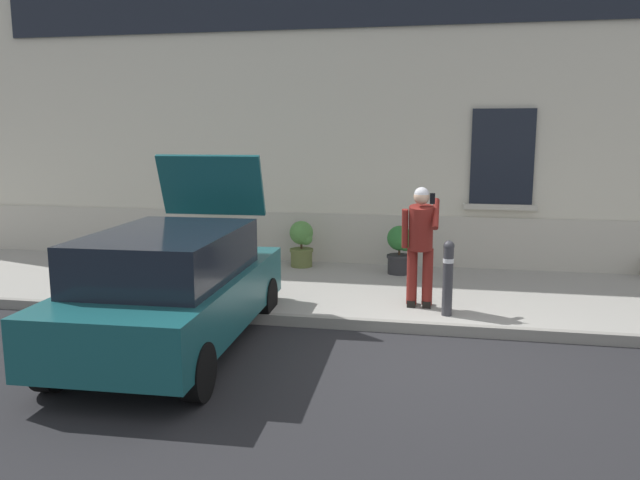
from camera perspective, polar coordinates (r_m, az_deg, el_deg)
ground_plane at (r=7.72m, az=8.79°, el=-10.46°), size 80.00×80.00×0.00m
sidewalk at (r=10.37m, az=9.50°, el=-4.75°), size 24.00×3.60×0.15m
curb_edge at (r=8.59m, az=9.09°, el=-7.84°), size 24.00×0.12×0.15m
building_facade at (r=12.58m, az=10.41°, el=14.53°), size 24.00×1.52×7.50m
hatchback_car_teal at (r=7.88m, az=-13.07°, el=-4.10°), size 1.91×4.12×2.34m
bollard_near_person at (r=8.81m, az=11.45°, el=-3.15°), size 0.15×0.15×1.04m
bollard_far_left at (r=9.66m, az=-13.30°, el=-2.07°), size 0.15×0.15×1.04m
person_on_phone at (r=9.03m, az=9.05°, el=0.06°), size 0.51×0.50×1.74m
planter_terracotta at (r=12.42m, az=-9.83°, el=0.15°), size 0.44×0.44×0.86m
planter_olive at (r=11.78m, az=-1.65°, el=-0.23°), size 0.44×0.44×0.86m
planter_charcoal at (r=11.27m, az=7.20°, el=-0.76°), size 0.44×0.44×0.86m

